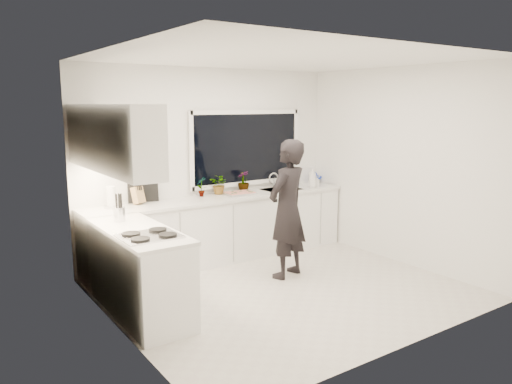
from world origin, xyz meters
TOP-DOWN VIEW (x-y plane):
  - floor at (0.00, 0.00)m, footprint 4.00×3.50m
  - wall_back at (0.00, 1.76)m, footprint 4.00×0.02m
  - wall_left at (-2.01, 0.00)m, footprint 0.02×3.50m
  - wall_right at (2.01, 0.00)m, footprint 0.02×3.50m
  - ceiling at (0.00, 0.00)m, footprint 4.00×3.50m
  - window at (0.60, 1.73)m, footprint 1.80×0.02m
  - base_cabinets_back at (0.00, 1.45)m, footprint 3.92×0.58m
  - base_cabinets_left at (-1.67, 0.35)m, footprint 0.58×1.60m
  - countertop_back at (0.00, 1.44)m, footprint 3.94×0.62m
  - countertop_left at (-1.67, 0.35)m, footprint 0.62×1.60m
  - upper_cabinets at (-1.79, 0.70)m, footprint 0.34×2.10m
  - sink at (1.05, 1.45)m, footprint 0.58×0.42m
  - faucet at (1.05, 1.65)m, footprint 0.03×0.03m
  - stovetop at (-1.69, -0.00)m, footprint 0.56×0.48m
  - person at (0.33, 0.38)m, footprint 0.75×0.61m
  - pizza_tray at (0.28, 1.42)m, footprint 0.45×0.34m
  - pizza at (0.28, 1.42)m, footprint 0.41×0.31m
  - watering_can at (1.85, 1.61)m, footprint 0.16×0.16m
  - paper_towel_roll at (-1.54, 1.55)m, footprint 0.14×0.14m
  - knife_block at (-1.17, 1.59)m, footprint 0.16×0.14m
  - utensil_crock at (-1.70, 0.80)m, footprint 0.14×0.14m
  - picture_frame_large at (-1.16, 1.69)m, footprint 0.22×0.09m
  - picture_frame_small at (-0.99, 1.69)m, footprint 0.25×0.08m
  - herb_plants at (0.14, 1.61)m, footprint 0.90×0.33m
  - soap_bottles at (1.55, 1.30)m, footprint 0.23×0.17m

SIDE VIEW (x-z plane):
  - floor at x=0.00m, z-range -0.02..0.00m
  - base_cabinets_back at x=0.00m, z-range 0.00..0.88m
  - base_cabinets_left at x=-1.67m, z-range 0.00..0.88m
  - sink at x=1.05m, z-range 0.80..0.94m
  - person at x=0.33m, z-range 0.00..1.77m
  - countertop_back at x=0.00m, z-range 0.88..0.92m
  - countertop_left at x=-1.67m, z-range 0.88..0.92m
  - stovetop at x=-1.69m, z-range 0.92..0.95m
  - pizza_tray at x=0.28m, z-range 0.92..0.95m
  - pizza at x=0.28m, z-range 0.95..0.96m
  - watering_can at x=1.85m, z-range 0.92..1.05m
  - utensil_crock at x=-1.70m, z-range 0.92..1.08m
  - faucet at x=1.05m, z-range 0.92..1.14m
  - knife_block at x=-1.17m, z-range 0.92..1.14m
  - paper_towel_roll at x=-1.54m, z-range 0.92..1.18m
  - picture_frame_large at x=-1.16m, z-range 0.92..1.20m
  - herb_plants at x=0.14m, z-range 0.91..1.22m
  - soap_bottles at x=1.55m, z-range 0.91..1.23m
  - picture_frame_small at x=-0.99m, z-range 0.92..1.22m
  - wall_back at x=0.00m, z-range 0.00..2.70m
  - wall_left at x=-2.01m, z-range 0.00..2.70m
  - wall_right at x=2.01m, z-range 0.00..2.70m
  - window at x=0.60m, z-range 1.05..2.05m
  - upper_cabinets at x=-1.79m, z-range 1.50..2.20m
  - ceiling at x=0.00m, z-range 2.70..2.72m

